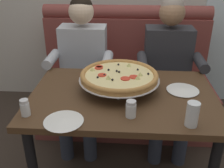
{
  "coord_description": "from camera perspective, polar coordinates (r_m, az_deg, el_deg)",
  "views": [
    {
      "loc": [
        0.03,
        -1.46,
        1.55
      ],
      "look_at": [
        -0.07,
        -0.04,
        0.85
      ],
      "focal_mm": 41.62,
      "sensor_mm": 36.0,
      "label": 1
    }
  ],
  "objects": [
    {
      "name": "patio_chair",
      "position": [
        4.05,
        21.77,
        9.66
      ],
      "size": [
        0.42,
        0.41,
        0.86
      ],
      "color": "black",
      "rests_on": "ground_plane"
    },
    {
      "name": "plate_near_left",
      "position": [
        1.77,
        15.27,
        -1.12
      ],
      "size": [
        0.21,
        0.21,
        0.02
      ],
      "color": "white",
      "rests_on": "dining_table"
    },
    {
      "name": "drinking_glass",
      "position": [
        1.4,
        17.18,
        -6.69
      ],
      "size": [
        0.07,
        0.07,
        0.14
      ],
      "color": "silver",
      "rests_on": "dining_table"
    },
    {
      "name": "diner_left",
      "position": [
        2.27,
        -6.59,
        4.27
      ],
      "size": [
        0.54,
        0.64,
        1.27
      ],
      "color": "#2D3342",
      "rests_on": "ground_plane"
    },
    {
      "name": "pizza",
      "position": [
        1.69,
        1.59,
        1.79
      ],
      "size": [
        0.53,
        0.53,
        0.13
      ],
      "color": "silver",
      "rests_on": "dining_table"
    },
    {
      "name": "shaker_oregano",
      "position": [
        1.43,
        4.18,
        -5.7
      ],
      "size": [
        0.06,
        0.06,
        0.1
      ],
      "color": "white",
      "rests_on": "dining_table"
    },
    {
      "name": "booth_bench",
      "position": [
        2.61,
        2.8,
        -0.1
      ],
      "size": [
        1.64,
        0.78,
        1.13
      ],
      "color": "brown",
      "rests_on": "ground_plane"
    },
    {
      "name": "dining_table",
      "position": [
        1.72,
        2.36,
        -5.22
      ],
      "size": [
        1.19,
        0.8,
        0.76
      ],
      "color": "#4C331E",
      "rests_on": "ground_plane"
    },
    {
      "name": "plate_near_right",
      "position": [
        1.42,
        -10.59,
        -7.82
      ],
      "size": [
        0.21,
        0.21,
        0.02
      ],
      "color": "white",
      "rests_on": "dining_table"
    },
    {
      "name": "diner_right",
      "position": [
        2.26,
        12.27,
        3.74
      ],
      "size": [
        0.54,
        0.64,
        1.27
      ],
      "color": "#2D3342",
      "rests_on": "ground_plane"
    },
    {
      "name": "shaker_parmesan",
      "position": [
        1.51,
        -18.53,
        -5.17
      ],
      "size": [
        0.05,
        0.05,
        0.1
      ],
      "color": "white",
      "rests_on": "dining_table"
    }
  ]
}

